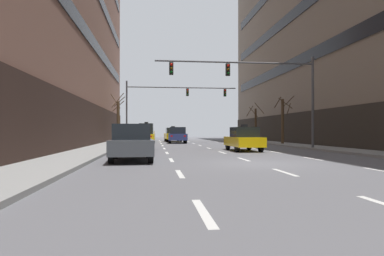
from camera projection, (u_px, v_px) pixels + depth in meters
The scene contains 38 objects.
ground_plane at pixel (257, 163), 13.91m from camera, with size 120.00×120.00×0.00m, color slate.
sidewalk_left at pixel (52, 164), 13.02m from camera, with size 2.60×80.00×0.14m, color gray.
lane_stripe_l1_s2 at pixel (203, 212), 5.59m from camera, with size 0.16×2.00×0.01m, color silver.
lane_stripe_l1_s3 at pixel (180, 174), 10.56m from camera, with size 0.16×2.00×0.01m, color silver.
lane_stripe_l1_s4 at pixel (171, 160), 15.52m from camera, with size 0.16×2.00×0.01m, color silver.
lane_stripe_l1_s5 at pixel (167, 153), 20.49m from camera, with size 0.16×2.00×0.01m, color silver.
lane_stripe_l1_s6 at pixel (164, 149), 25.46m from camera, with size 0.16×2.00×0.01m, color silver.
lane_stripe_l1_s7 at pixel (163, 146), 30.43m from camera, with size 0.16×2.00×0.01m, color silver.
lane_stripe_l1_s8 at pixel (161, 144), 35.40m from camera, with size 0.16×2.00×0.01m, color silver.
lane_stripe_l1_s9 at pixel (160, 142), 40.37m from camera, with size 0.16×2.00×0.01m, color silver.
lane_stripe_l1_s10 at pixel (160, 141), 45.34m from camera, with size 0.16×2.00×0.01m, color silver.
lane_stripe_l2_s3 at pixel (285, 172), 10.93m from camera, with size 0.16×2.00×0.01m, color silver.
lane_stripe_l2_s4 at pixel (244, 159), 15.90m from camera, with size 0.16×2.00×0.01m, color silver.
lane_stripe_l2_s5 at pixel (222, 152), 20.87m from camera, with size 0.16×2.00×0.01m, color silver.
lane_stripe_l2_s6 at pixel (209, 148), 25.84m from camera, with size 0.16×2.00×0.01m, color silver.
lane_stripe_l2_s7 at pixel (200, 145), 30.80m from camera, with size 0.16×2.00×0.01m, color silver.
lane_stripe_l2_s8 at pixel (193, 143), 35.77m from camera, with size 0.16×2.00×0.01m, color silver.
lane_stripe_l2_s9 at pixel (189, 142), 40.74m from camera, with size 0.16×2.00×0.01m, color silver.
lane_stripe_l2_s10 at pixel (185, 141), 45.71m from camera, with size 0.16×2.00×0.01m, color silver.
lane_stripe_l3_s3 at pixel (383, 171), 11.31m from camera, with size 0.16×2.00×0.01m, color silver.
lane_stripe_l3_s4 at pixel (313, 159), 16.27m from camera, with size 0.16×2.00×0.01m, color silver.
lane_stripe_l3_s5 at pixel (275, 152), 21.24m from camera, with size 0.16×2.00×0.01m, color silver.
lane_stripe_l3_s6 at pixel (252, 148), 26.21m from camera, with size 0.16×2.00×0.01m, color silver.
lane_stripe_l3_s7 at pixel (236, 145), 31.18m from camera, with size 0.16×2.00×0.01m, color silver.
lane_stripe_l3_s8 at pixel (225, 143), 36.15m from camera, with size 0.16×2.00×0.01m, color silver.
lane_stripe_l3_s9 at pixel (216, 142), 41.12m from camera, with size 0.16×2.00×0.01m, color silver.
lane_stripe_l3_s10 at pixel (210, 141), 46.08m from camera, with size 0.16×2.00×0.01m, color silver.
taxi_driving_0 at pixel (244, 139), 22.51m from camera, with size 1.78×4.18×1.73m.
taxi_driving_1 at pixel (145, 136), 34.19m from camera, with size 2.04×4.59×1.89m.
taxi_driving_2 at pixel (146, 133), 42.33m from camera, with size 2.04×4.62×2.40m.
car_driving_3 at pixel (132, 143), 15.11m from camera, with size 2.00×4.39×1.62m.
taxi_driving_4 at pixel (173, 135), 42.10m from camera, with size 2.07×4.58×1.87m.
car_driving_5 at pixel (177, 135), 36.65m from camera, with size 2.04×4.60×1.70m.
traffic_signal_0 at pixel (258, 81), 23.94m from camera, with size 11.26×0.35×6.44m.
traffic_signal_1 at pixel (166, 98), 38.47m from camera, with size 12.39×0.35×6.71m.
street_tree_0 at pixel (118, 120), 35.17m from camera, with size 1.44×1.52×5.15m.
street_tree_1 at pixel (283, 120), 31.79m from camera, with size 1.77×1.71×4.41m.
street_tree_2 at pixel (255, 123), 40.14m from camera, with size 2.03×2.04×4.39m.
Camera 1 is at (-4.16, -13.54, 1.33)m, focal length 32.16 mm.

